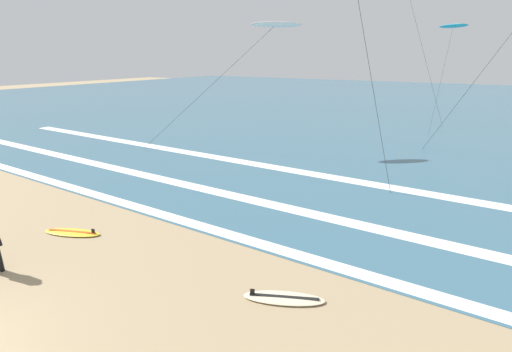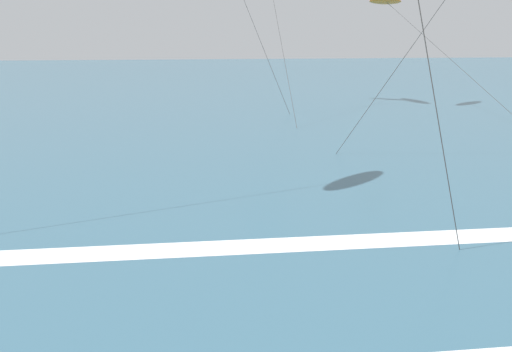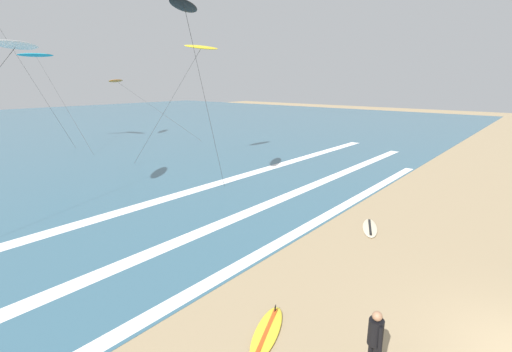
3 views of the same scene
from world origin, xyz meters
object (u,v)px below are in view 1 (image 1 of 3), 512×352
Objects in this scene: surfboard_left_pile at (284,298)px; kite_cyan_far_right at (453,26)px; kite_white_far_left at (276,25)px; surfboard_right_spare at (72,232)px.

kite_cyan_far_right is (-0.25, 34.15, 8.59)m from surfboard_left_pile.
kite_cyan_far_right is (7.84, 20.24, 0.87)m from kite_white_far_left.
surfboard_left_pile is 17.84m from kite_white_far_left.
surfboard_right_spare is 16.48m from kite_white_far_left.
kite_white_far_left is (-0.02, 14.56, 7.72)m from surfboard_right_spare.
kite_white_far_left is (-8.08, 13.91, 7.72)m from surfboard_left_pile.
kite_white_far_left is 0.88× the size of kite_cyan_far_right.
surfboard_left_pile is at bearing 4.60° from surfboard_right_spare.
surfboard_left_pile is 35.21m from kite_cyan_far_right.
kite_cyan_far_right is at bearing 68.83° from kite_white_far_left.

